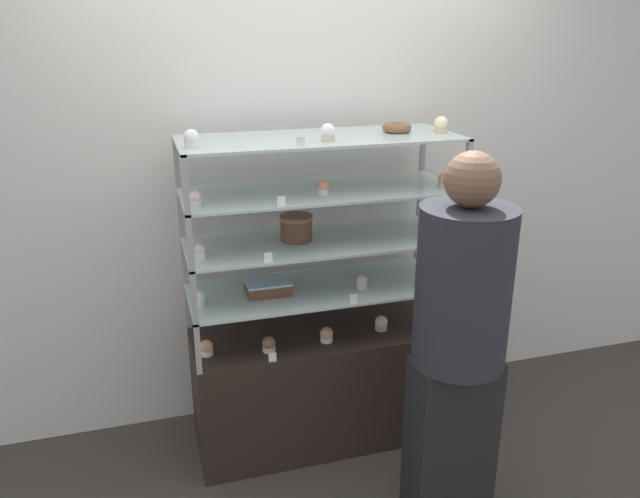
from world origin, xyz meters
The scene contains 32 objects.
ground_plane centered at (0.00, 0.00, 0.00)m, with size 20.00×20.00×0.00m, color #38332D.
back_wall centered at (0.00, 0.39, 1.30)m, with size 8.00×0.05×2.60m.
display_base centered at (0.00, 0.00, 0.30)m, with size 1.28×0.50×0.61m.
display_riser_lower centered at (0.00, 0.00, 0.84)m, with size 1.28×0.50×0.24m.
display_riser_middle centered at (0.00, 0.00, 1.08)m, with size 1.28×0.50×0.24m.
display_riser_upper centered at (0.00, 0.00, 1.33)m, with size 1.28×0.50×0.24m.
display_riser_top centered at (0.00, 0.00, 1.57)m, with size 1.28×0.50×0.24m.
layer_cake_centerpiece centered at (-0.11, 0.02, 1.16)m, with size 0.16×0.16×0.12m.
sheet_cake_frosted centered at (-0.26, -0.01, 0.88)m, with size 0.21×0.14×0.06m.
cupcake_0 centered at (-0.58, -0.08, 0.64)m, with size 0.06×0.06×0.07m.
cupcake_1 centered at (-0.29, -0.13, 0.64)m, with size 0.06×0.06×0.07m.
cupcake_2 centered at (0.00, -0.11, 0.64)m, with size 0.06×0.06×0.07m.
cupcake_3 centered at (0.30, -0.07, 0.64)m, with size 0.06×0.06×0.07m.
cupcake_4 centered at (0.58, -0.07, 0.64)m, with size 0.06×0.06×0.07m.
price_tag_0 centered at (-0.29, -0.23, 0.63)m, with size 0.04×0.00×0.04m.
cupcake_5 centered at (-0.59, -0.04, 0.88)m, with size 0.05×0.05×0.07m.
cupcake_6 centered at (0.19, -0.08, 0.88)m, with size 0.05×0.05×0.07m.
cupcake_7 centered at (0.59, -0.13, 0.88)m, with size 0.05×0.05×0.07m.
price_tag_1 centered at (0.10, -0.23, 0.87)m, with size 0.04×0.00×0.04m.
cupcake_8 centered at (-0.57, -0.09, 1.13)m, with size 0.05×0.05×0.06m.
cupcake_9 centered at (0.59, -0.13, 1.13)m, with size 0.05×0.05×0.06m.
price_tag_2 centered at (-0.30, -0.23, 1.12)m, with size 0.04×0.00×0.04m.
cupcake_10 centered at (-0.58, -0.12, 1.37)m, with size 0.05×0.05×0.07m.
cupcake_11 centered at (-0.01, -0.09, 1.37)m, with size 0.05×0.05×0.07m.
cupcake_12 centered at (0.57, -0.12, 1.37)m, with size 0.05×0.05×0.07m.
price_tag_3 centered at (-0.24, -0.23, 1.36)m, with size 0.04×0.00×0.04m.
cupcake_13 centered at (-0.58, -0.11, 1.62)m, with size 0.06×0.06×0.08m.
cupcake_14 centered at (0.00, -0.12, 1.62)m, with size 0.06×0.06×0.08m.
cupcake_15 centered at (0.57, -0.06, 1.62)m, with size 0.06×0.06×0.08m.
price_tag_4 centered at (-0.15, -0.23, 1.61)m, with size 0.04×0.00×0.04m.
donut_glazed centered at (0.38, 0.02, 1.61)m, with size 0.14×0.14×0.04m.
customer_figure centered at (0.39, -0.69, 0.87)m, with size 0.38×0.38×1.63m.
Camera 1 is at (-0.80, -2.69, 2.05)m, focal length 35.00 mm.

